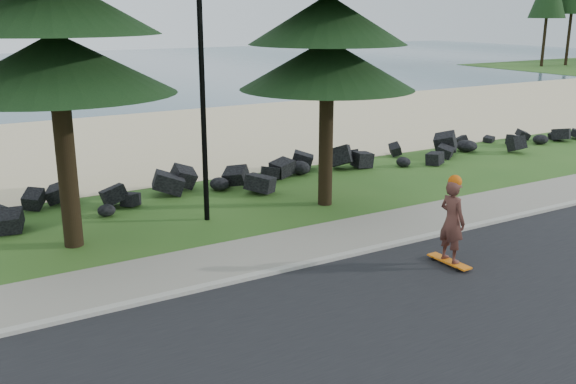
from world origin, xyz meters
name	(u,v)px	position (x,y,z in m)	size (l,w,h in m)	color
ground	(264,258)	(0.00, 0.00, 0.00)	(160.00, 160.00, 0.00)	#275119
road	(392,344)	(0.00, -4.50, 0.01)	(160.00, 7.00, 0.02)	black
kerb	(284,269)	(0.00, -0.90, 0.05)	(160.00, 0.20, 0.10)	#A8A497
sidewalk	(260,254)	(0.00, 0.20, 0.04)	(160.00, 2.00, 0.08)	gray
beach_sand	(97,145)	(0.00, 14.50, 0.01)	(160.00, 15.00, 0.01)	beige
seawall_boulders	(175,198)	(0.00, 5.60, 0.00)	(60.00, 2.40, 1.10)	black
lamp_post	(201,62)	(0.00, 3.20, 4.13)	(0.25, 0.14, 8.14)	black
skateboarder	(452,221)	(3.26, -2.45, 1.02)	(0.45, 1.10, 2.03)	orange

